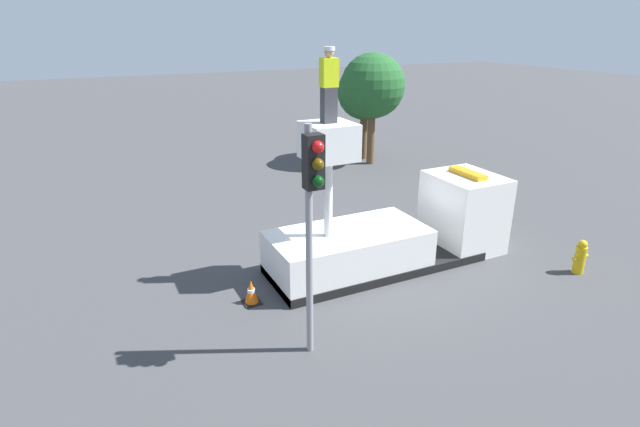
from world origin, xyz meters
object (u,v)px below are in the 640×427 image
Objects in this scene: worker at (329,85)px; tree_left_bg at (365,93)px; fire_hydrant at (580,257)px; tree_right_bg at (373,86)px; bucket_truck at (395,233)px; traffic_light_pole at (312,200)px; traffic_cone_rear at (251,292)px.

worker is 0.38× the size of tree_left_bg.
fire_hydrant is 12.73m from tree_right_bg.
bucket_truck is at bearing -116.23° from tree_left_bg.
tree_right_bg is (8.88, 12.37, 0.29)m from traffic_light_pole.
traffic_cone_rear is 14.80m from tree_left_bg.
worker is at bearing -126.74° from tree_right_bg.
traffic_light_pole reaches higher than tree_left_bg.
bucket_truck is 1.51× the size of tree_left_bg.
worker is at bearing -124.71° from tree_left_bg.
traffic_light_pole is at bearing -124.14° from tree_left_bg.
traffic_cone_rear is at bearing 101.40° from traffic_light_pole.
worker reaches higher than tree_left_bg.
tree_right_bg is at bearing 46.49° from traffic_cone_rear.
traffic_cone_rear is (-2.28, -0.36, -4.78)m from worker.
worker is 0.34× the size of tree_right_bg.
bucket_truck reaches higher than fire_hydrant.
worker reaches higher than traffic_light_pole.
bucket_truck is 11.97m from tree_left_bg.
tree_left_bg is at bearing 55.29° from worker.
traffic_light_pole is 7.75× the size of traffic_cone_rear.
tree_right_bg is at bearing 53.26° from worker.
bucket_truck is 1.47× the size of traffic_light_pole.
fire_hydrant is at bearing -23.74° from worker.
traffic_cone_rear is at bearing -170.92° from worker.
traffic_light_pole is at bearing -121.96° from worker.
traffic_light_pole is at bearing -125.69° from tree_right_bg.
traffic_light_pole is (-1.78, -2.85, -1.67)m from worker.
tree_left_bg reaches higher than traffic_cone_rear.
tree_left_bg is at bearing 79.71° from tree_right_bg.
tree_right_bg is at bearing 54.31° from traffic_light_pole.
worker is 8.28m from fire_hydrant.
bucket_truck is 5.05m from fire_hydrant.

